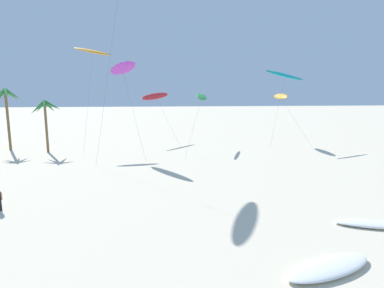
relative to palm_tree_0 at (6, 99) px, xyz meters
name	(u,v)px	position (x,y,z in m)	size (l,w,h in m)	color
palm_tree_0	(6,99)	(0.00, 0.00, 0.00)	(4.29, 4.37, 9.11)	brown
palm_tree_2	(45,110)	(6.29, -2.50, -1.47)	(4.29, 4.41, 7.48)	brown
flying_kite_0	(202,97)	(28.82, 1.06, 0.22)	(4.82, 12.61, 8.39)	green
flying_kite_1	(122,68)	(17.33, -3.80, 4.29)	(5.66, 7.85, 12.99)	purple
flying_kite_2	(155,96)	(21.46, 7.49, 0.19)	(6.42, 6.50, 8.60)	red
flying_kite_5	(285,75)	(42.37, 2.37, 3.62)	(6.77, 5.26, 12.22)	#19B2B7
flying_kite_6	(92,51)	(11.98, 3.52, 7.20)	(5.86, 7.52, 15.60)	orange
flying_kite_7	(281,96)	(41.83, 2.25, 0.27)	(3.96, 9.04, 8.37)	orange
grounded_kite_0	(376,224)	(37.12, -30.67, -7.32)	(5.56, 2.74, 0.34)	white
grounded_kite_1	(328,267)	(31.26, -35.65, -7.29)	(5.73, 3.71, 0.40)	white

